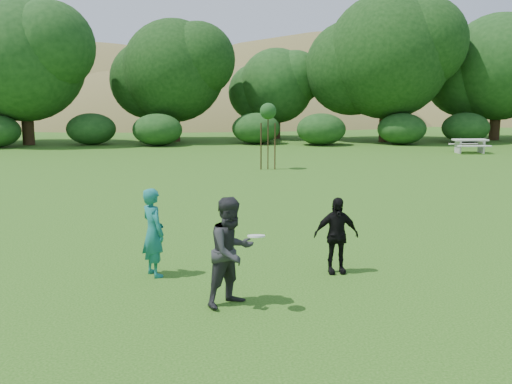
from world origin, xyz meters
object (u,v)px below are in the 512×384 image
player_grey (232,252)px  player_black (336,235)px  player_teal (153,232)px  sapling (268,113)px  picnic_table (470,144)px

player_grey → player_black: 2.47m
player_teal → player_grey: (1.40, -1.53, 0.06)m
player_grey → player_black: player_grey is taller
sapling → picnic_table: size_ratio=1.58×
player_grey → picnic_table: bearing=18.8°
sapling → picnic_table: sapling is taller
picnic_table → sapling: bearing=-152.6°
player_teal → player_black: 3.35m
player_black → picnic_table: player_black is taller
player_teal → picnic_table: size_ratio=0.90×
player_teal → player_black: bearing=-123.4°
player_teal → player_grey: size_ratio=0.94×
player_teal → player_grey: player_grey is taller
player_black → sapling: (-0.17, 14.25, 1.70)m
player_black → picnic_table: 23.19m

